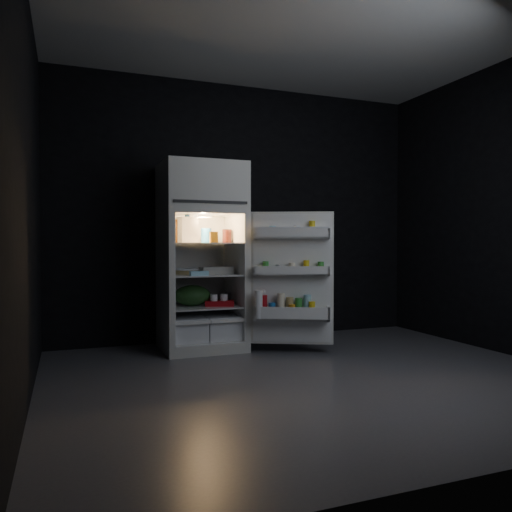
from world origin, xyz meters
name	(u,v)px	position (x,y,z in m)	size (l,w,h in m)	color
floor	(316,377)	(0.00, 0.00, 0.00)	(4.00, 3.40, 0.00)	#545459
ceiling	(317,19)	(0.00, 0.00, 2.70)	(4.00, 3.40, 0.00)	silver
wall_back	(242,213)	(0.00, 1.70, 1.35)	(4.00, 0.00, 2.70)	black
wall_front	(499,168)	(0.00, -1.70, 1.35)	(4.00, 0.00, 2.70)	black
wall_left	(27,190)	(-2.00, 0.00, 1.35)	(0.00, 3.40, 2.70)	black
refrigerator	(201,250)	(-0.56, 1.32, 0.96)	(0.76, 0.71, 1.78)	silver
fridge_door	(291,280)	(0.15, 0.79, 0.68)	(0.73, 0.48, 1.22)	silver
milk_jug	(187,230)	(-0.70, 1.29, 1.15)	(0.16, 0.16, 0.24)	white
mayo_jar	(206,235)	(-0.49, 1.37, 1.10)	(0.10, 0.10, 0.14)	#2065B0
jam_jar	(227,236)	(-0.30, 1.32, 1.09)	(0.09, 0.09, 0.13)	black
amber_bottle	(179,231)	(-0.76, 1.35, 1.14)	(0.07, 0.07, 0.22)	orange
small_carton	(214,237)	(-0.50, 1.08, 1.08)	(0.07, 0.05, 0.10)	orange
egg_carton	(216,270)	(-0.44, 1.19, 0.76)	(0.32, 0.12, 0.07)	gray
pie	(189,272)	(-0.68, 1.32, 0.75)	(0.28, 0.28, 0.04)	#A38E56
flat_package	(199,273)	(-0.64, 1.06, 0.75)	(0.17, 0.08, 0.04)	#92CCE2
wrapped_pkg	(218,270)	(-0.37, 1.38, 0.75)	(0.13, 0.11, 0.05)	beige
produce_bag	(192,295)	(-0.66, 1.25, 0.52)	(0.35, 0.30, 0.20)	#193815
yogurt_tray	(220,303)	(-0.42, 1.16, 0.45)	(0.27, 0.14, 0.05)	maroon
small_can_red	(207,298)	(-0.46, 1.48, 0.47)	(0.07, 0.07, 0.09)	maroon
small_can_silver	(227,298)	(-0.28, 1.38, 0.47)	(0.07, 0.07, 0.09)	silver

